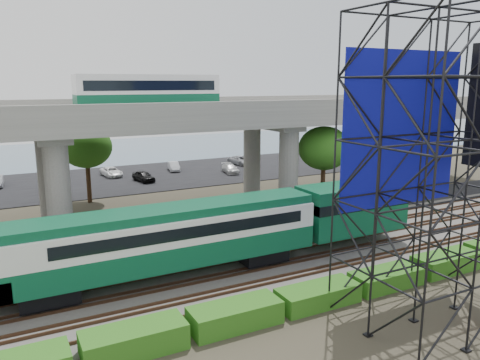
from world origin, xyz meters
TOP-DOWN VIEW (x-y plane):
  - ground at (0.00, 0.00)m, footprint 140.00×140.00m
  - ballast_bed at (0.00, 2.00)m, footprint 90.00×12.00m
  - service_road at (0.00, 10.50)m, footprint 90.00×5.00m
  - parking_lot at (0.00, 34.00)m, footprint 90.00×18.00m
  - harbor_water at (0.00, 56.00)m, footprint 140.00×40.00m
  - rail_tracks at (0.00, 2.00)m, footprint 90.00×9.52m
  - commuter_train at (-3.29, 2.00)m, footprint 29.30×3.06m
  - overpass at (-0.14, 16.00)m, footprint 80.00×12.00m
  - scaffold_tower at (5.70, -7.98)m, footprint 9.36×6.36m
  - hedge_strip at (1.01, -4.30)m, footprint 34.60×1.80m
  - trees at (-4.67, 16.17)m, footprint 40.94×16.94m
  - parked_cars at (1.35, 33.70)m, footprint 38.89×9.45m

SIDE VIEW (x-z plane):
  - ground at x=0.00m, z-range 0.00..0.00m
  - harbor_water at x=0.00m, z-range 0.00..0.03m
  - service_road at x=0.00m, z-range 0.00..0.08m
  - parking_lot at x=0.00m, z-range 0.00..0.08m
  - ballast_bed at x=0.00m, z-range 0.00..0.20m
  - rail_tracks at x=0.00m, z-range 0.20..0.36m
  - hedge_strip at x=1.01m, z-range -0.04..1.16m
  - parked_cars at x=1.35m, z-range 0.03..1.31m
  - commuter_train at x=-3.29m, z-range 0.73..5.03m
  - trees at x=-4.67m, z-range 1.73..9.42m
  - scaffold_tower at x=5.70m, z-range -0.03..14.97m
  - overpass at x=-0.14m, z-range 2.01..14.41m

